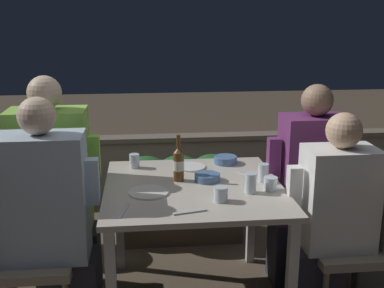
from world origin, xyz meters
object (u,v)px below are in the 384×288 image
object	(u,v)px
person_white_polo	(331,219)
potted_plant	(18,192)
person_blue_shirt	(51,219)
chair_left_far	(24,213)
chair_right_far	(337,199)
person_green_blouse	(57,191)
beer_bottle	(179,163)
person_purple_stripe	(307,186)
chair_left_near	(14,238)
chair_right_near	(366,225)

from	to	relation	value
person_white_polo	potted_plant	world-z (taller)	person_white_polo
person_blue_shirt	person_white_polo	bearing A→B (deg)	-1.54
chair_left_far	chair_right_far	xyz separation A→B (m)	(1.91, 0.01, 0.00)
person_green_blouse	beer_bottle	distance (m)	0.73
person_purple_stripe	potted_plant	size ratio (longest dim) A/B	1.74
person_green_blouse	person_purple_stripe	bearing A→B (deg)	0.27
chair_left_near	beer_bottle	distance (m)	0.97
chair_left_near	person_blue_shirt	world-z (taller)	person_blue_shirt
chair_left_near	person_green_blouse	bearing A→B (deg)	61.86
person_green_blouse	person_purple_stripe	world-z (taller)	person_green_blouse
potted_plant	chair_right_far	bearing A→B (deg)	-16.36
person_blue_shirt	potted_plant	size ratio (longest dim) A/B	1.75
chair_left_far	person_green_blouse	xyz separation A→B (m)	(0.20, 0.00, 0.13)
person_green_blouse	chair_right_far	size ratio (longest dim) A/B	1.43
chair_left_far	chair_left_near	bearing A→B (deg)	-86.50
person_purple_stripe	person_green_blouse	bearing A→B (deg)	-179.73
person_blue_shirt	chair_right_near	size ratio (longest dim) A/B	1.37
chair_left_near	chair_right_far	bearing A→B (deg)	10.22
chair_left_far	chair_right_near	size ratio (longest dim) A/B	1.00
chair_right_near	person_white_polo	world-z (taller)	person_white_polo
beer_bottle	potted_plant	size ratio (longest dim) A/B	0.37
person_purple_stripe	chair_right_far	bearing A→B (deg)	0.00
person_blue_shirt	person_green_blouse	xyz separation A→B (m)	(-0.02, 0.33, 0.03)
chair_left_far	chair_right_near	bearing A→B (deg)	-11.01
chair_left_near	person_purple_stripe	xyz separation A→B (m)	(1.69, 0.34, 0.10)
person_blue_shirt	chair_right_far	distance (m)	1.73
chair_left_near	chair_left_far	bearing A→B (deg)	93.50
chair_left_near	person_white_polo	xyz separation A→B (m)	(1.70, -0.04, 0.05)
beer_bottle	person_blue_shirt	bearing A→B (deg)	-160.47
chair_left_near	chair_right_near	size ratio (longest dim) A/B	1.00
person_green_blouse	chair_right_near	xyz separation A→B (m)	(1.72, -0.37, -0.13)
person_green_blouse	potted_plant	distance (m)	0.77
chair_left_far	chair_right_far	distance (m)	1.91
chair_left_far	chair_right_far	world-z (taller)	same
person_white_polo	beer_bottle	world-z (taller)	person_white_polo
chair_right_near	chair_right_far	xyz separation A→B (m)	(-0.01, 0.38, 0.00)
person_green_blouse	person_white_polo	distance (m)	1.57
chair_left_far	person_white_polo	bearing A→B (deg)	-12.27
chair_left_near	potted_plant	world-z (taller)	chair_left_near
chair_left_near	chair_right_far	xyz separation A→B (m)	(1.89, 0.34, 0.00)
beer_bottle	potted_plant	world-z (taller)	beer_bottle
chair_right_far	beer_bottle	size ratio (longest dim) A/B	3.47
person_blue_shirt	chair_right_near	world-z (taller)	person_blue_shirt
chair_right_far	beer_bottle	distance (m)	1.05
chair_right_far	chair_left_near	bearing A→B (deg)	-169.78
person_white_polo	person_purple_stripe	size ratio (longest dim) A/B	0.93
potted_plant	person_green_blouse	bearing A→B (deg)	-58.11
person_blue_shirt	chair_left_far	bearing A→B (deg)	123.52
chair_left_far	person_green_blouse	distance (m)	0.24
person_blue_shirt	beer_bottle	xyz separation A→B (m)	(0.69, 0.24, 0.21)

